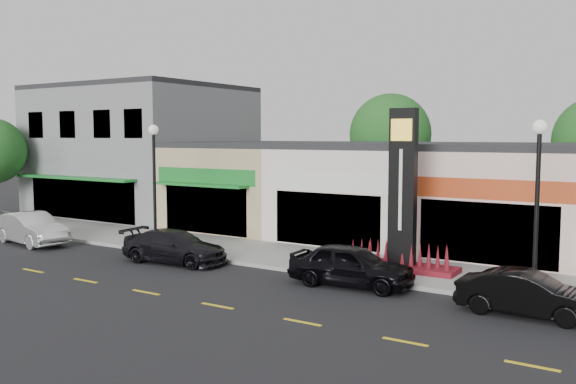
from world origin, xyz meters
name	(u,v)px	position (x,y,z in m)	size (l,w,h in m)	color
ground	(273,286)	(0.00, 0.00, 0.00)	(120.00, 120.00, 0.00)	black
sidewalk	(333,261)	(0.00, 4.35, 0.07)	(52.00, 4.30, 0.15)	gray
curb	(304,272)	(0.00, 2.10, 0.07)	(52.00, 0.20, 0.15)	gray
building_grey_2story	(142,151)	(-18.00, 11.48, 4.14)	(12.00, 10.95, 8.30)	slate
shop_beige	(261,184)	(-8.50, 11.46, 2.40)	(7.00, 10.85, 4.80)	tan
shop_cream	(373,189)	(-1.50, 11.47, 2.40)	(7.00, 10.01, 4.80)	silver
shop_pink_w	(516,197)	(5.50, 11.47, 2.40)	(7.00, 10.01, 4.80)	beige
tree_rear_west	(390,134)	(-4.00, 19.50, 5.22)	(5.20, 5.20, 7.83)	#382619
lamp_west_near	(154,173)	(-8.00, 2.50, 3.48)	(0.44, 0.44, 5.47)	black
lamp_east_near	(537,191)	(8.00, 2.50, 3.48)	(0.44, 0.44, 5.47)	black
pylon_sign	(402,213)	(3.00, 4.20, 2.27)	(4.20, 1.30, 6.00)	#590F12
car_white_van	(31,229)	(-14.12, 0.51, 0.75)	(4.58, 1.60, 1.51)	silver
car_dark_sedan	(175,247)	(-5.46, 1.02, 0.66)	(4.56, 1.85, 1.32)	black
car_black_sedan	(351,265)	(2.32, 1.35, 0.74)	(4.32, 1.74, 1.47)	black
car_black_conv	(528,294)	(8.12, 0.94, 0.64)	(3.90, 1.36, 1.28)	black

